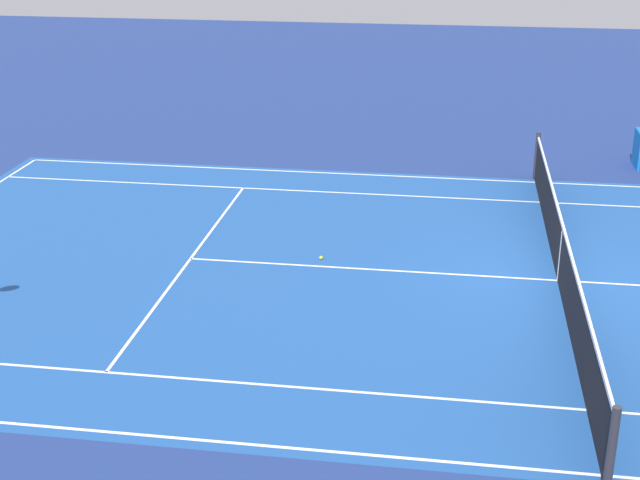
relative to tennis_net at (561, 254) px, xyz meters
name	(u,v)px	position (x,y,z in m)	size (l,w,h in m)	color
ground_plane	(558,281)	(0.00, 0.00, -0.49)	(60.00, 60.00, 0.00)	navy
court_slab	(558,281)	(0.00, 0.00, -0.49)	(24.20, 11.40, 0.00)	#1E4C93
court_line_markings	(558,280)	(0.00, 0.00, -0.49)	(23.85, 11.05, 0.01)	white
tennis_net	(561,254)	(0.00, 0.00, 0.00)	(0.10, 11.70, 1.08)	#2D2D33
tennis_ball	(321,258)	(4.09, -0.32, -0.46)	(0.07, 0.07, 0.07)	#CCE01E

